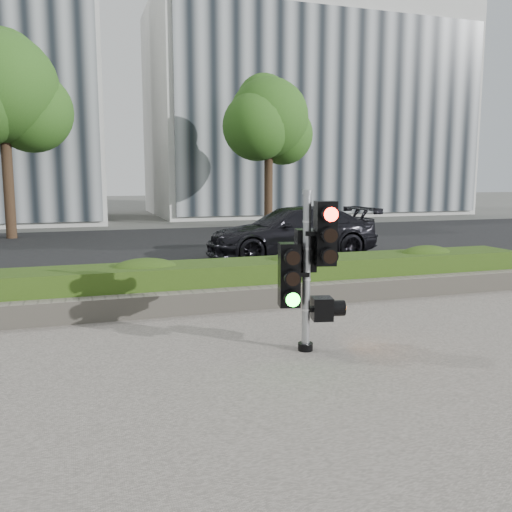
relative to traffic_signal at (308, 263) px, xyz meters
name	(u,v)px	position (x,y,z in m)	size (l,w,h in m)	color
ground	(265,347)	(-0.43, 0.36, -1.12)	(120.00, 120.00, 0.00)	#51514C
sidewalk	(361,431)	(-0.43, -2.14, -1.11)	(16.00, 11.00, 0.03)	#9E9389
road	(157,249)	(-0.43, 10.36, -1.11)	(60.00, 13.00, 0.02)	black
curb	(209,293)	(-0.43, 3.51, -1.06)	(60.00, 0.25, 0.12)	gray
stone_wall	(226,300)	(-0.43, 2.26, -0.92)	(12.00, 0.32, 0.34)	gray
hedge	(216,282)	(-0.43, 2.91, -0.75)	(12.00, 1.00, 0.68)	#557A25
building_right	(302,114)	(10.57, 25.36, 4.88)	(18.00, 10.00, 12.00)	#B7B7B2
tree_left	(2,92)	(-4.95, 14.92, 3.92)	(4.61, 4.03, 7.34)	black
tree_right	(268,121)	(5.05, 15.91, 3.36)	(4.10, 3.58, 6.53)	black
traffic_signal	(308,263)	(0.00, 0.00, 0.00)	(0.72, 0.57, 1.97)	black
car_dark	(292,232)	(2.80, 7.50, -0.42)	(1.90, 4.67, 1.36)	black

